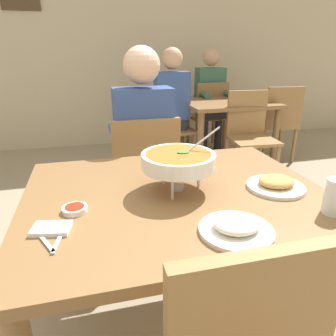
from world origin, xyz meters
TOP-DOWN VIEW (x-y plane):
  - ground_plane at (0.00, 0.00)m, footprint 16.00×16.00m
  - cafe_rear_partition at (0.00, 3.37)m, footprint 10.00×0.10m
  - dining_table_main at (0.00, 0.00)m, footprint 1.23×0.99m
  - chair_diner_main at (-0.00, 0.78)m, footprint 0.44×0.44m
  - diner_main at (0.00, 0.82)m, footprint 0.40×0.45m
  - curry_bowl at (0.01, 0.02)m, footprint 0.33×0.30m
  - rice_plate at (0.10, -0.34)m, footprint 0.24×0.24m
  - appetizer_plate at (0.41, -0.07)m, footprint 0.24×0.24m
  - sauce_dish at (-0.40, -0.07)m, footprint 0.09×0.09m
  - napkin_folded at (-0.47, -0.18)m, footprint 0.13×0.10m
  - fork_utensil at (-0.49, -0.23)m, footprint 0.08×0.16m
  - spoon_utensil at (-0.44, -0.23)m, footprint 0.04×0.17m
  - drink_glass at (0.49, -0.30)m, footprint 0.07×0.07m
  - dining_table_far at (1.21, 2.14)m, footprint 1.00×0.80m
  - chair_bg_left at (1.20, 2.69)m, footprint 0.44×0.44m
  - chair_bg_middle at (0.55, 2.26)m, footprint 0.49×0.49m
  - chair_bg_right at (1.84, 2.07)m, footprint 0.50×0.50m
  - chair_bg_corner at (0.61, 2.73)m, footprint 0.48×0.48m
  - chair_bg_window at (1.25, 1.67)m, footprint 0.47×0.47m
  - patron_bg_left at (1.22, 2.69)m, footprint 0.40×0.45m
  - patron_bg_middle at (0.55, 2.19)m, footprint 0.40×0.45m

SIDE VIEW (x-z plane):
  - ground_plane at x=0.00m, z-range 0.00..0.00m
  - chair_diner_main at x=0.00m, z-range 0.06..0.96m
  - chair_bg_left at x=1.20m, z-range 0.06..0.96m
  - chair_bg_middle at x=0.55m, z-range 0.06..0.96m
  - chair_bg_right at x=1.84m, z-range 0.06..0.96m
  - chair_bg_corner at x=0.61m, z-range 0.06..0.96m
  - chair_bg_window at x=1.25m, z-range 0.06..0.96m
  - dining_table_far at x=1.21m, z-range 0.24..0.97m
  - dining_table_main at x=0.00m, z-range 0.27..1.00m
  - fork_utensil at x=-0.49m, z-range 0.74..0.74m
  - spoon_utensil at x=-0.44m, z-range 0.74..0.74m
  - napkin_folded at x=-0.47m, z-range 0.74..0.75m
  - diner_main at x=0.00m, z-range 0.09..1.40m
  - patron_bg_left at x=1.22m, z-range 0.09..1.40m
  - patron_bg_middle at x=0.55m, z-range 0.09..1.40m
  - sauce_dish at x=-0.40m, z-range 0.74..0.76m
  - rice_plate at x=0.10m, z-range 0.73..0.78m
  - appetizer_plate at x=0.41m, z-range 0.73..0.78m
  - drink_glass at x=0.49m, z-range 0.73..0.86m
  - curry_bowl at x=0.01m, z-range 0.74..0.99m
  - cafe_rear_partition at x=0.00m, z-range 0.00..3.00m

